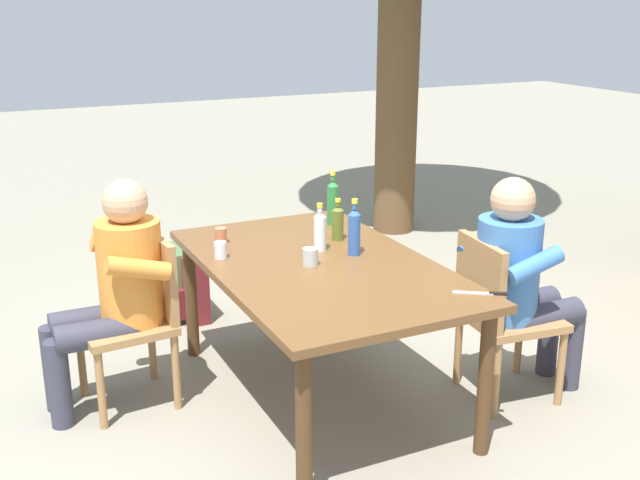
% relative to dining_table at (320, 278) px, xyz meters
% --- Properties ---
extents(ground_plane, '(24.00, 24.00, 0.00)m').
position_rel_dining_table_xyz_m(ground_plane, '(0.00, 0.00, -0.67)').
color(ground_plane, gray).
extents(dining_table, '(1.73, 1.06, 0.75)m').
position_rel_dining_table_xyz_m(dining_table, '(0.00, 0.00, 0.00)').
color(dining_table, brown).
rests_on(dining_table, ground_plane).
extents(chair_far_right, '(0.49, 0.49, 0.87)m').
position_rel_dining_table_xyz_m(chair_far_right, '(0.38, 0.83, -0.18)').
color(chair_far_right, '#A37547').
rests_on(chair_far_right, ground_plane).
extents(chair_near_left, '(0.47, 0.47, 0.87)m').
position_rel_dining_table_xyz_m(chair_near_left, '(-0.40, -0.83, -0.18)').
color(chair_near_left, '#A37547').
rests_on(chair_near_left, ground_plane).
extents(person_in_white_shirt, '(0.47, 0.61, 1.18)m').
position_rel_dining_table_xyz_m(person_in_white_shirt, '(0.39, 0.94, -0.01)').
color(person_in_white_shirt, '#3D70B2').
rests_on(person_in_white_shirt, ground_plane).
extents(person_in_plaid_shirt, '(0.47, 0.61, 1.18)m').
position_rel_dining_table_xyz_m(person_in_plaid_shirt, '(-0.39, -0.94, -0.01)').
color(person_in_plaid_shirt, orange).
rests_on(person_in_plaid_shirt, ground_plane).
extents(bottle_clear, '(0.06, 0.06, 0.25)m').
position_rel_dining_table_xyz_m(bottle_clear, '(-0.18, 0.09, 0.19)').
color(bottle_clear, white).
rests_on(bottle_clear, dining_table).
extents(bottle_green, '(0.06, 0.06, 0.32)m').
position_rel_dining_table_xyz_m(bottle_green, '(-0.58, 0.36, 0.22)').
color(bottle_green, '#287A38').
rests_on(bottle_green, dining_table).
extents(bottle_olive, '(0.06, 0.06, 0.23)m').
position_rel_dining_table_xyz_m(bottle_olive, '(-0.30, 0.25, 0.18)').
color(bottle_olive, '#566623').
rests_on(bottle_olive, dining_table).
extents(bottle_blue, '(0.06, 0.06, 0.30)m').
position_rel_dining_table_xyz_m(bottle_blue, '(-0.04, 0.21, 0.21)').
color(bottle_blue, '#2D56A3').
rests_on(bottle_blue, dining_table).
extents(cup_glass, '(0.06, 0.06, 0.09)m').
position_rel_dining_table_xyz_m(cup_glass, '(-0.29, -0.42, 0.12)').
color(cup_glass, silver).
rests_on(cup_glass, dining_table).
extents(cup_steel, '(0.08, 0.08, 0.09)m').
position_rel_dining_table_xyz_m(cup_steel, '(0.01, -0.06, 0.12)').
color(cup_steel, '#B2B7BC').
rests_on(cup_steel, dining_table).
extents(cup_terracotta, '(0.06, 0.06, 0.08)m').
position_rel_dining_table_xyz_m(cup_terracotta, '(-0.53, -0.34, 0.12)').
color(cup_terracotta, '#BC6B47').
rests_on(cup_terracotta, dining_table).
extents(table_knife, '(0.15, 0.21, 0.01)m').
position_rel_dining_table_xyz_m(table_knife, '(0.70, 0.48, 0.08)').
color(table_knife, silver).
rests_on(table_knife, dining_table).
extents(backpack_by_near_side, '(0.33, 0.21, 0.46)m').
position_rel_dining_table_xyz_m(backpack_by_near_side, '(-1.42, -0.36, -0.45)').
color(backpack_by_near_side, '#47663D').
rests_on(backpack_by_near_side, ground_plane).
extents(backpack_by_far_side, '(0.30, 0.21, 0.45)m').
position_rel_dining_table_xyz_m(backpack_by_far_side, '(-1.30, -0.31, -0.45)').
color(backpack_by_far_side, maroon).
rests_on(backpack_by_far_side, ground_plane).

